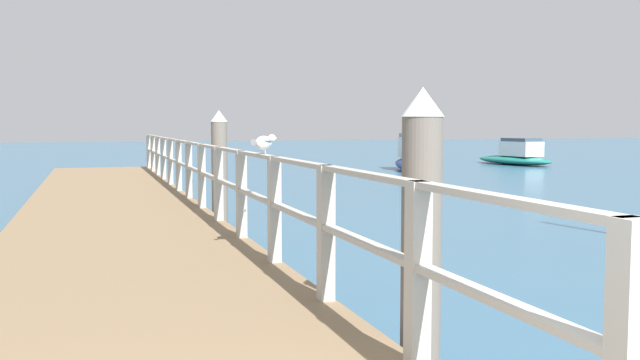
{
  "coord_description": "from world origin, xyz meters",
  "views": [
    {
      "loc": [
        -0.34,
        -1.1,
        1.9
      ],
      "look_at": [
        3.58,
        10.76,
        0.9
      ],
      "focal_mm": 38.79,
      "sensor_mm": 36.0,
      "label": 1
    }
  ],
  "objects_px": {
    "seagull_foreground": "(264,142)",
    "boat_1": "(412,158)",
    "dock_piling_far": "(220,171)",
    "boat_0": "(516,156)",
    "dock_piling_near": "(421,242)"
  },
  "relations": [
    {
      "from": "boat_0",
      "to": "seagull_foreground",
      "type": "bearing_deg",
      "value": 44.0
    },
    {
      "from": "seagull_foreground",
      "to": "dock_piling_far",
      "type": "bearing_deg",
      "value": 130.04
    },
    {
      "from": "boat_0",
      "to": "boat_1",
      "type": "relative_size",
      "value": 1.03
    },
    {
      "from": "seagull_foreground",
      "to": "dock_piling_near",
      "type": "bearing_deg",
      "value": -38.54
    },
    {
      "from": "dock_piling_far",
      "to": "seagull_foreground",
      "type": "height_order",
      "value": "dock_piling_far"
    },
    {
      "from": "dock_piling_near",
      "to": "dock_piling_far",
      "type": "bearing_deg",
      "value": 90.0
    },
    {
      "from": "boat_0",
      "to": "boat_1",
      "type": "bearing_deg",
      "value": 13.19
    },
    {
      "from": "dock_piling_near",
      "to": "boat_1",
      "type": "bearing_deg",
      "value": 64.24
    },
    {
      "from": "dock_piling_far",
      "to": "boat_0",
      "type": "xyz_separation_m",
      "value": [
        17.02,
        16.03,
        -0.67
      ]
    },
    {
      "from": "dock_piling_far",
      "to": "boat_0",
      "type": "bearing_deg",
      "value": 43.29
    },
    {
      "from": "seagull_foreground",
      "to": "boat_1",
      "type": "distance_m",
      "value": 21.55
    },
    {
      "from": "dock_piling_far",
      "to": "boat_1",
      "type": "xyz_separation_m",
      "value": [
        10.44,
        13.71,
        -0.58
      ]
    },
    {
      "from": "seagull_foreground",
      "to": "boat_1",
      "type": "xyz_separation_m",
      "value": [
        10.81,
        18.6,
        -1.2
      ]
    },
    {
      "from": "boat_1",
      "to": "dock_piling_near",
      "type": "bearing_deg",
      "value": -99.72
    },
    {
      "from": "seagull_foreground",
      "to": "boat_1",
      "type": "bearing_deg",
      "value": 104.24
    }
  ]
}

